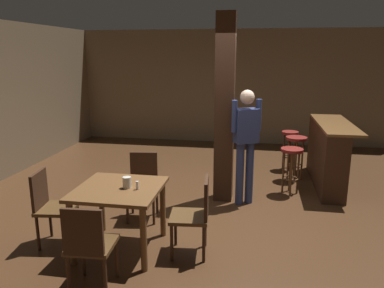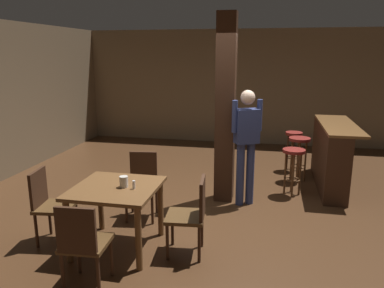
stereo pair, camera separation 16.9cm
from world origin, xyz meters
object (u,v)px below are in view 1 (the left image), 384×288
at_px(salt_shaker, 137,185).
at_px(chair_south, 89,243).
at_px(dining_table, 119,198).
at_px(bar_stool_mid, 296,147).
at_px(napkin_cup, 127,182).
at_px(bar_counter, 326,154).
at_px(bar_stool_far, 290,142).
at_px(standing_person, 246,139).
at_px(chair_east, 196,212).
at_px(chair_north, 143,182).
at_px(bar_stool_near, 291,160).
at_px(chair_west, 50,204).

bearing_deg(salt_shaker, chair_south, -105.35).
xyz_separation_m(dining_table, salt_shaker, (0.23, -0.03, 0.18)).
xyz_separation_m(dining_table, bar_stool_mid, (2.20, 2.89, -0.03)).
distance_m(napkin_cup, bar_stool_mid, 3.58).
distance_m(bar_counter, bar_stool_far, 0.96).
bearing_deg(standing_person, napkin_cup, -127.68).
height_order(chair_east, standing_person, standing_person).
height_order(chair_south, chair_north, same).
xyz_separation_m(chair_east, bar_stool_mid, (1.33, 2.86, 0.09)).
xyz_separation_m(bar_stool_mid, bar_stool_far, (-0.06, 0.62, -0.04)).
relative_size(dining_table, bar_stool_near, 1.25).
bearing_deg(bar_stool_near, chair_east, -119.31).
bearing_deg(bar_stool_far, bar_stool_near, -93.11).
height_order(standing_person, bar_counter, standing_person).
bearing_deg(chair_north, bar_stool_far, 50.54).
height_order(bar_stool_mid, bar_stool_far, bar_stool_mid).
bearing_deg(standing_person, dining_table, -129.81).
distance_m(dining_table, chair_south, 0.84).
height_order(bar_stool_near, bar_stool_mid, bar_stool_mid).
distance_m(salt_shaker, standing_person, 2.01).
xyz_separation_m(bar_stool_near, bar_stool_mid, (0.13, 0.72, 0.03)).
relative_size(chair_south, bar_counter, 0.47).
height_order(dining_table, chair_west, chair_west).
relative_size(chair_south, salt_shaker, 9.34).
xyz_separation_m(chair_north, bar_stool_mid, (2.21, 1.99, 0.09)).
height_order(napkin_cup, bar_counter, bar_counter).
bearing_deg(bar_stool_near, napkin_cup, -132.30).
distance_m(salt_shaker, bar_stool_far, 4.03).
xyz_separation_m(chair_south, standing_person, (1.34, 2.45, 0.50)).
height_order(chair_west, bar_counter, bar_counter).
bearing_deg(dining_table, napkin_cup, -0.48).
relative_size(chair_west, bar_counter, 0.47).
height_order(chair_north, bar_stool_near, chair_north).
bearing_deg(chair_south, napkin_cup, 83.79).
bearing_deg(standing_person, chair_west, -143.02).
bearing_deg(chair_east, standing_person, 73.24).
bearing_deg(chair_north, bar_stool_mid, 42.07).
relative_size(chair_south, chair_east, 1.00).
bearing_deg(dining_table, bar_stool_far, 58.56).
relative_size(chair_west, salt_shaker, 9.34).
height_order(salt_shaker, bar_stool_far, salt_shaker).
bearing_deg(chair_south, chair_west, 136.87).
relative_size(bar_stool_near, bar_stool_far, 0.99).
height_order(chair_east, bar_stool_far, chair_east).
distance_m(dining_table, salt_shaker, 0.29).
xyz_separation_m(chair_west, chair_north, (0.84, 0.93, 0.00)).
xyz_separation_m(chair_north, chair_east, (0.88, -0.86, 0.00)).
relative_size(chair_south, bar_stool_far, 1.18).
xyz_separation_m(chair_south, bar_stool_mid, (2.20, 3.72, 0.09)).
height_order(napkin_cup, bar_stool_near, napkin_cup).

